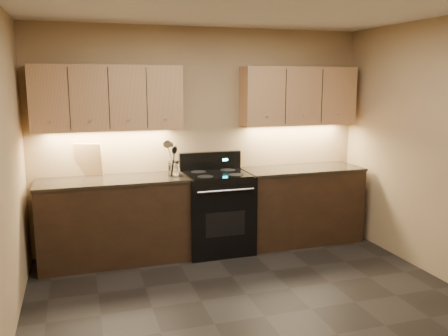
{
  "coord_description": "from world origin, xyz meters",
  "views": [
    {
      "loc": [
        -1.46,
        -3.47,
        1.98
      ],
      "look_at": [
        0.09,
        1.45,
        1.03
      ],
      "focal_mm": 38.0,
      "sensor_mm": 36.0,
      "label": 1
    }
  ],
  "objects": [
    {
      "name": "cutting_board",
      "position": [
        -1.33,
        1.95,
        1.12
      ],
      "size": [
        0.31,
        0.19,
        0.38
      ],
      "primitive_type": "cube",
      "rotation": [
        0.21,
        0.0,
        -0.35
      ],
      "color": "tan",
      "rests_on": "counter_left"
    },
    {
      "name": "floor",
      "position": [
        0.0,
        0.0,
        0.0
      ],
      "size": [
        4.0,
        4.0,
        0.0
      ],
      "primitive_type": "plane",
      "color": "black",
      "rests_on": "ground"
    },
    {
      "name": "utensil_crock",
      "position": [
        -0.42,
        1.7,
        1.0
      ],
      "size": [
        0.16,
        0.16,
        0.16
      ],
      "color": "white",
      "rests_on": "counter_left"
    },
    {
      "name": "steel_spatula",
      "position": [
        -0.38,
        1.71,
        1.14
      ],
      "size": [
        0.16,
        0.1,
        0.39
      ],
      "primitive_type": null,
      "rotation": [
        0.04,
        -0.18,
        -0.16
      ],
      "color": "silver",
      "rests_on": "utensil_crock"
    },
    {
      "name": "outlet_plate",
      "position": [
        -1.3,
        1.99,
        1.12
      ],
      "size": [
        0.08,
        0.01,
        0.12
      ],
      "primitive_type": "cube",
      "color": "#B2B5BA",
      "rests_on": "wall_back"
    },
    {
      "name": "counter_left",
      "position": [
        -1.1,
        1.7,
        0.47
      ],
      "size": [
        1.62,
        0.62,
        0.93
      ],
      "color": "black",
      "rests_on": "ground"
    },
    {
      "name": "wooden_spoon",
      "position": [
        -0.46,
        1.69,
        1.11
      ],
      "size": [
        0.14,
        0.09,
        0.33
      ],
      "primitive_type": null,
      "rotation": [
        0.02,
        0.21,
        0.33
      ],
      "color": "tan",
      "rests_on": "utensil_crock"
    },
    {
      "name": "counter_right",
      "position": [
        1.18,
        1.7,
        0.47
      ],
      "size": [
        1.46,
        0.62,
        0.93
      ],
      "color": "black",
      "rests_on": "ground"
    },
    {
      "name": "black_spoon",
      "position": [
        -0.44,
        1.71,
        1.11
      ],
      "size": [
        0.08,
        0.15,
        0.33
      ],
      "primitive_type": null,
      "rotation": [
        0.28,
        0.05,
        -0.01
      ],
      "color": "black",
      "rests_on": "utensil_crock"
    },
    {
      "name": "steel_skimmer",
      "position": [
        -0.39,
        1.69,
        1.14
      ],
      "size": [
        0.21,
        0.13,
        0.4
      ],
      "primitive_type": null,
      "rotation": [
        0.04,
        -0.3,
        0.1
      ],
      "color": "silver",
      "rests_on": "utensil_crock"
    },
    {
      "name": "stove",
      "position": [
        0.08,
        1.68,
        0.48
      ],
      "size": [
        0.76,
        0.68,
        1.14
      ],
      "color": "black",
      "rests_on": "ground"
    },
    {
      "name": "upper_cab_left",
      "position": [
        -1.1,
        1.85,
        1.8
      ],
      "size": [
        1.6,
        0.3,
        0.7
      ],
      "primitive_type": "cube",
      "color": "tan",
      "rests_on": "wall_back"
    },
    {
      "name": "wall_back",
      "position": [
        0.0,
        2.0,
        1.3
      ],
      "size": [
        4.0,
        0.04,
        2.6
      ],
      "primitive_type": "cube",
      "color": "tan",
      "rests_on": "ground"
    },
    {
      "name": "upper_cab_right",
      "position": [
        1.18,
        1.85,
        1.8
      ],
      "size": [
        1.44,
        0.3,
        0.7
      ],
      "primitive_type": "cube",
      "color": "tan",
      "rests_on": "wall_back"
    }
  ]
}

